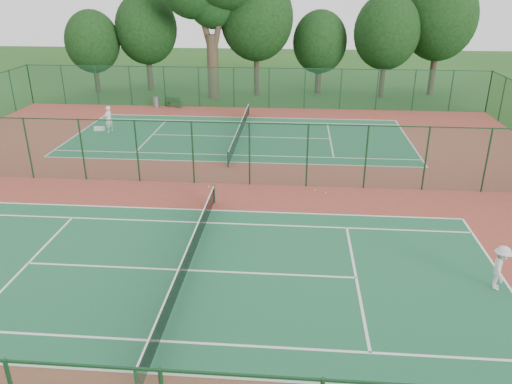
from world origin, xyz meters
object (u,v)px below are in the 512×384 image
Objects in this scene: kit_bag at (99,129)px; player_far at (109,119)px; player_near at (500,268)px; bench at (174,102)px; trash_bin at (156,102)px.

player_far is at bearing -26.40° from kit_bag.
player_near is 1.10× the size of bench.
player_near is 33.22m from trash_bin.
kit_bag is (-2.23, -7.65, -0.32)m from trash_bin.
bench is at bearing 4.55° from trash_bin.
bench is at bearing 50.79° from player_near.
trash_bin is (1.32, 7.96, -0.50)m from player_far.
kit_bag is (-22.03, 19.03, -0.71)m from player_near.
player_near is 2.15× the size of kit_bag.
player_far is at bearing 65.03° from player_near.
kit_bag is (-0.91, 0.31, -0.82)m from player_far.
player_near reaches higher than trash_bin.
trash_bin is 0.61× the size of bench.
trash_bin is 1.57m from bench.
trash_bin is at bearing -155.98° from bench.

